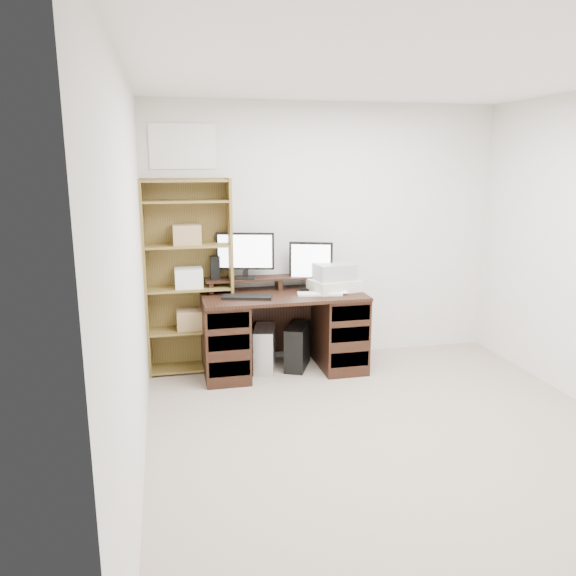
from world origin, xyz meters
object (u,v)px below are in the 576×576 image
object	(u,v)px
desk	(283,331)
printer	(334,285)
monitor_wide	(245,253)
tower_silver	(264,348)
monitor_small	(311,264)
tower_black	(297,346)
bookshelf	(188,275)

from	to	relation	value
desk	printer	bearing A→B (deg)	0.68
monitor_wide	tower_silver	bearing A→B (deg)	-29.68
desk	printer	distance (m)	0.65
monitor_small	tower_black	world-z (taller)	monitor_small
monitor_wide	printer	world-z (taller)	monitor_wide
printer	tower_black	xyz separation A→B (m)	(-0.35, 0.03, -0.59)
bookshelf	printer	bearing A→B (deg)	-8.74
monitor_wide	tower_black	distance (m)	1.03
printer	tower_silver	xyz separation A→B (m)	(-0.67, 0.05, -0.60)
desk	tower_black	size ratio (longest dim) A/B	3.29
monitor_small	tower_black	distance (m)	0.81
printer	tower_black	size ratio (longest dim) A/B	0.95
bookshelf	monitor_small	bearing A→B (deg)	-3.80
monitor_wide	tower_black	world-z (taller)	monitor_wide
printer	tower_black	bearing A→B (deg)	160.93
monitor_small	bookshelf	xyz separation A→B (m)	(-1.15, 0.08, -0.08)
monitor_wide	monitor_small	distance (m)	0.63
tower_silver	tower_black	world-z (taller)	tower_black
monitor_wide	tower_silver	distance (m)	0.93
monitor_wide	tower_silver	xyz separation A→B (m)	(0.15, -0.15, -0.90)
tower_silver	tower_black	bearing A→B (deg)	10.58
monitor_wide	monitor_small	xyz separation A→B (m)	(0.62, -0.07, -0.11)
monitor_wide	tower_black	size ratio (longest dim) A/B	1.17
monitor_wide	bookshelf	xyz separation A→B (m)	(-0.53, 0.01, -0.19)
desk	tower_black	xyz separation A→B (m)	(0.15, 0.04, -0.18)
tower_silver	monitor_wide	bearing A→B (deg)	149.56
printer	bookshelf	bearing A→B (deg)	157.35
desk	tower_black	bearing A→B (deg)	14.10
desk	monitor_wide	world-z (taller)	monitor_wide
desk	tower_black	distance (m)	0.24
tower_black	bookshelf	xyz separation A→B (m)	(-1.00, 0.18, 0.71)
monitor_small	bookshelf	world-z (taller)	bookshelf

